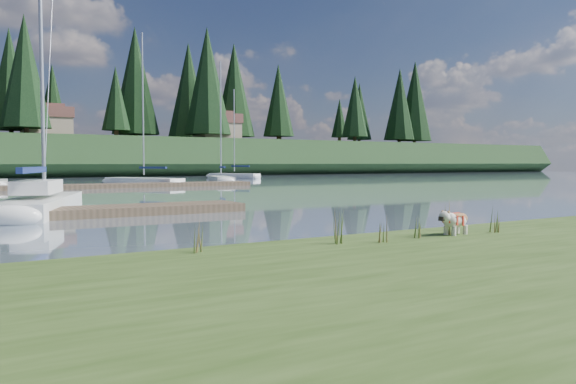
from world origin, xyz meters
TOP-DOWN VIEW (x-y plane):
  - ground at (0.00, 30.00)m, footprint 200.00×200.00m
  - bank at (0.00, -6.00)m, footprint 60.00×9.00m
  - bulldog at (3.34, -2.60)m, footprint 0.82×0.40m
  - sailboat_main at (-2.36, 11.72)m, footprint 4.39×8.68m
  - dock_near at (-4.00, 9.00)m, footprint 16.00×2.00m
  - dock_far at (2.00, 30.00)m, footprint 26.00×2.20m
  - sailboat_bg_3 at (7.78, 34.90)m, footprint 5.23×8.23m
  - sailboat_bg_4 at (15.68, 36.22)m, footprint 3.42×7.46m
  - sailboat_bg_5 at (22.21, 47.95)m, footprint 4.49×6.92m
  - weed_0 at (0.61, -2.43)m, footprint 0.17×0.14m
  - weed_1 at (1.41, -2.68)m, footprint 0.17×0.14m
  - weed_2 at (3.19, -2.53)m, footprint 0.17×0.14m
  - weed_3 at (-1.92, -2.07)m, footprint 0.17×0.14m
  - weed_4 at (2.38, -2.64)m, footprint 0.17×0.14m
  - weed_5 at (4.31, -2.78)m, footprint 0.17×0.14m
  - mud_lip at (0.00, -1.60)m, footprint 60.00×0.50m
  - conifer_4 at (3.00, 66.00)m, footprint 6.16×6.16m
  - conifer_5 at (15.00, 70.00)m, footprint 3.96×3.96m
  - conifer_6 at (28.00, 68.00)m, footprint 7.04×7.04m
  - conifer_7 at (42.00, 71.00)m, footprint 5.28×5.28m
  - conifer_8 at (55.00, 67.00)m, footprint 4.62×4.62m
  - conifer_9 at (68.00, 70.00)m, footprint 5.94×5.94m
  - house_1 at (6.00, 71.00)m, footprint 6.30×5.30m
  - house_2 at (30.00, 69.00)m, footprint 6.30×5.30m

SIDE VIEW (x-z plane):
  - ground at x=0.00m, z-range 0.00..0.00m
  - mud_lip at x=0.00m, z-range 0.00..0.14m
  - dock_near at x=-4.00m, z-range 0.00..0.30m
  - dock_far at x=2.00m, z-range 0.00..0.30m
  - bank at x=0.00m, z-range 0.00..0.35m
  - sailboat_bg_5 at x=22.21m, z-range -4.79..5.43m
  - sailboat_bg_3 at x=7.78m, z-range -5.81..6.46m
  - sailboat_bg_4 at x=15.68m, z-range -5.13..5.78m
  - sailboat_main at x=-2.36m, z-range -5.78..6.62m
  - weed_4 at x=2.38m, z-range 0.31..0.76m
  - weed_1 at x=1.41m, z-range 0.31..0.81m
  - weed_3 at x=-1.92m, z-range 0.31..0.85m
  - weed_5 at x=4.31m, z-range 0.30..0.87m
  - weed_0 at x=0.61m, z-range 0.30..0.97m
  - bulldog at x=3.34m, z-range 0.41..0.90m
  - weed_2 at x=3.19m, z-range 0.29..1.02m
  - house_1 at x=6.00m, z-range 4.99..9.64m
  - house_2 at x=30.00m, z-range 4.99..9.64m
  - conifer_5 at x=15.00m, z-range 5.65..16.00m
  - conifer_8 at x=55.00m, z-range 5.62..17.40m
  - conifer_7 at x=42.00m, z-range 5.59..18.79m
  - conifer_9 at x=68.00m, z-range 5.55..20.18m
  - conifer_4 at x=3.00m, z-range 5.54..20.64m
  - conifer_6 at x=28.00m, z-range 5.49..22.49m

